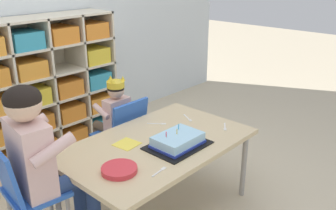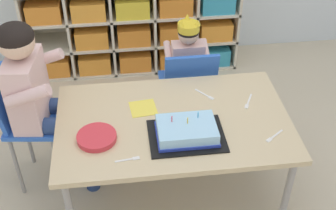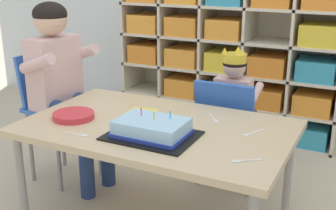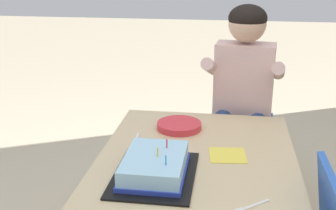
% 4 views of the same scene
% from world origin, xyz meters
% --- Properties ---
extents(ground, '(16.00, 16.00, 0.00)m').
position_xyz_m(ground, '(0.00, 0.00, 0.00)').
color(ground, beige).
extents(storage_cubby_shelf, '(1.70, 0.36, 1.24)m').
position_xyz_m(storage_cubby_shelf, '(-0.13, 1.43, 0.59)').
color(storage_cubby_shelf, beige).
rests_on(storage_cubby_shelf, ground).
extents(activity_table, '(1.28, 0.79, 0.55)m').
position_xyz_m(activity_table, '(0.00, 0.00, 0.51)').
color(activity_table, '#D1B789').
rests_on(activity_table, ground).
extents(classroom_chair_blue, '(0.37, 0.33, 0.67)m').
position_xyz_m(classroom_chair_blue, '(0.18, 0.55, 0.40)').
color(classroom_chair_blue, blue).
rests_on(classroom_chair_blue, ground).
extents(child_with_crown, '(0.30, 0.31, 0.84)m').
position_xyz_m(child_with_crown, '(0.18, 0.66, 0.52)').
color(child_with_crown, beige).
rests_on(child_with_crown, ground).
extents(classroom_chair_adult_side, '(0.36, 0.35, 0.78)m').
position_xyz_m(classroom_chair_adult_side, '(-0.83, 0.20, 0.48)').
color(classroom_chair_adult_side, blue).
rests_on(classroom_chair_adult_side, ground).
extents(adult_helper_seated, '(0.45, 0.43, 1.09)m').
position_xyz_m(adult_helper_seated, '(-0.71, 0.18, 0.68)').
color(adult_helper_seated, beige).
rests_on(adult_helper_seated, ground).
extents(birthday_cake_on_tray, '(0.40, 0.29, 0.12)m').
position_xyz_m(birthday_cake_on_tray, '(0.05, -0.14, 0.58)').
color(birthday_cake_on_tray, black).
rests_on(birthday_cake_on_tray, activity_table).
extents(paper_plate_stack, '(0.21, 0.21, 0.03)m').
position_xyz_m(paper_plate_stack, '(-0.41, -0.11, 0.56)').
color(paper_plate_stack, '#DB333D').
rests_on(paper_plate_stack, activity_table).
extents(paper_napkin_square, '(0.16, 0.16, 0.00)m').
position_xyz_m(paper_napkin_square, '(-0.16, 0.12, 0.55)').
color(paper_napkin_square, '#F4DB4C').
rests_on(paper_napkin_square, activity_table).
extents(fork_by_napkin, '(0.10, 0.12, 0.00)m').
position_xyz_m(fork_by_napkin, '(0.22, 0.20, 0.55)').
color(fork_by_napkin, white).
rests_on(fork_by_napkin, activity_table).
extents(fork_near_child_seat, '(0.08, 0.13, 0.00)m').
position_xyz_m(fork_near_child_seat, '(0.45, 0.10, 0.55)').
color(fork_near_child_seat, white).
rests_on(fork_near_child_seat, activity_table).
extents(fork_scattered_mid_table, '(0.12, 0.03, 0.00)m').
position_xyz_m(fork_scattered_mid_table, '(-0.26, -0.27, 0.55)').
color(fork_scattered_mid_table, white).
rests_on(fork_scattered_mid_table, activity_table).
extents(fork_near_cake_tray, '(0.11, 0.09, 0.00)m').
position_xyz_m(fork_near_cake_tray, '(0.50, -0.20, 0.55)').
color(fork_near_cake_tray, white).
rests_on(fork_near_cake_tray, activity_table).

